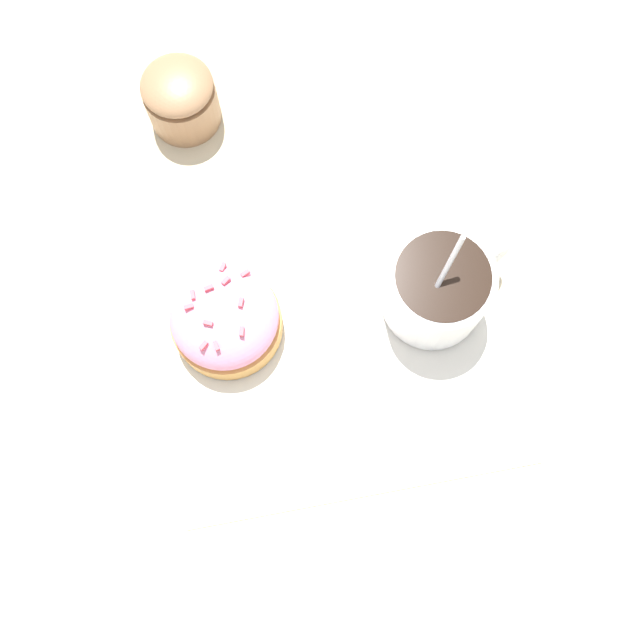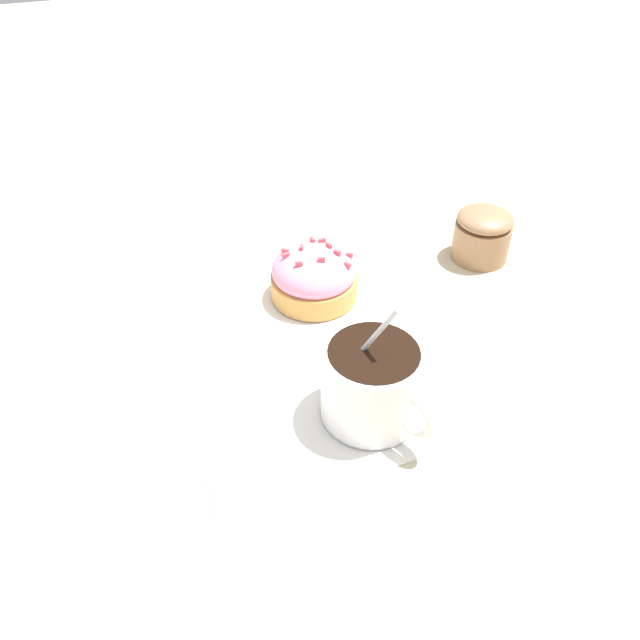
% 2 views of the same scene
% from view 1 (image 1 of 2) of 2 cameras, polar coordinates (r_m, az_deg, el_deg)
% --- Properties ---
extents(ground_plane, '(3.00, 3.00, 0.00)m').
position_cam_1_polar(ground_plane, '(0.61, 0.89, -0.05)').
color(ground_plane, '#C6B793').
extents(paper_napkin, '(0.28, 0.29, 0.00)m').
position_cam_1_polar(paper_napkin, '(0.61, 0.89, -0.01)').
color(paper_napkin, white).
rests_on(paper_napkin, ground_plane).
extents(coffee_cup, '(0.11, 0.08, 0.11)m').
position_cam_1_polar(coffee_cup, '(0.59, 9.03, 2.48)').
color(coffee_cup, white).
rests_on(coffee_cup, paper_napkin).
extents(frosted_pastry, '(0.09, 0.09, 0.06)m').
position_cam_1_polar(frosted_pastry, '(0.59, -7.22, 0.05)').
color(frosted_pastry, '#D19347').
rests_on(frosted_pastry, paper_napkin).
extents(sugar_bowl, '(0.06, 0.06, 0.06)m').
position_cam_1_polar(sugar_bowl, '(0.67, -10.57, 16.31)').
color(sugar_bowl, '#99704C').
rests_on(sugar_bowl, ground_plane).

